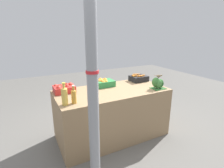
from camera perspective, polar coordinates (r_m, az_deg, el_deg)
The scene contains 10 objects.
ground_plane at distance 3.11m, azimuth -0.00°, elevation -16.21°, with size 10.00×10.00×0.00m, color #605E59.
market_table at distance 2.91m, azimuth -0.00°, elevation -9.53°, with size 1.75×0.84×0.81m, color #937551.
support_pole at distance 1.77m, azimuth -6.36°, elevation 0.30°, with size 0.13×0.13×2.38m.
apple_crate at distance 2.75m, azimuth -15.43°, elevation -1.33°, with size 0.31×0.24×0.13m.
orange_crate at distance 2.95m, azimuth -2.67°, elevation 0.46°, with size 0.31×0.24×0.14m.
carrot_crate at distance 3.30m, azimuth 8.69°, elevation 1.94°, with size 0.31×0.24×0.13m.
broccoli_pile at distance 2.91m, azimuth 14.73°, elevation 0.22°, with size 0.22×0.18×0.18m.
juice_bottle_golden at distance 2.24m, azimuth -15.25°, elevation -3.66°, with size 0.08×0.08×0.29m.
juice_bottle_amber at distance 2.28m, azimuth -12.36°, elevation -3.78°, with size 0.06×0.06×0.24m.
sparrow_bird at distance 2.88m, azimuth 15.07°, elevation 2.59°, with size 0.11×0.09×0.05m.
Camera 1 is at (-1.21, -2.32, 1.68)m, focal length 28.00 mm.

